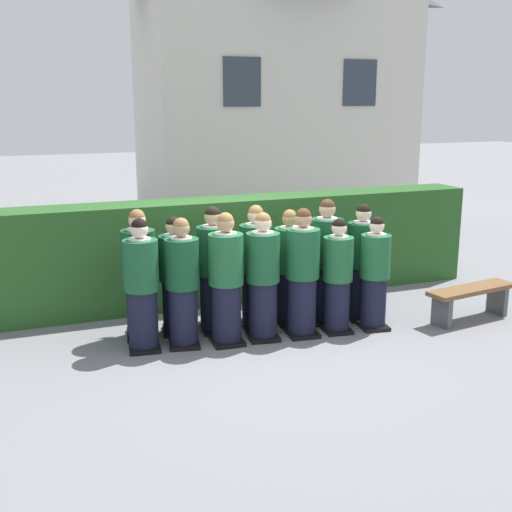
% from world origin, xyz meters
% --- Properties ---
extents(ground_plane, '(60.00, 60.00, 0.00)m').
position_xyz_m(ground_plane, '(0.00, 0.00, 0.00)').
color(ground_plane, slate).
extents(student_front_row_0, '(0.44, 0.52, 1.65)m').
position_xyz_m(student_front_row_0, '(-1.51, 0.20, 0.79)').
color(student_front_row_0, black).
rests_on(student_front_row_0, ground).
extents(student_front_row_1, '(0.46, 0.53, 1.64)m').
position_xyz_m(student_front_row_1, '(-1.01, 0.15, 0.78)').
color(student_front_row_1, black).
rests_on(student_front_row_1, ground).
extents(student_front_row_2, '(0.44, 0.51, 1.69)m').
position_xyz_m(student_front_row_2, '(-0.48, 0.03, 0.81)').
color(student_front_row_2, black).
rests_on(student_front_row_2, ground).
extents(student_front_row_3, '(0.45, 0.53, 1.66)m').
position_xyz_m(student_front_row_3, '(0.01, 0.02, 0.79)').
color(student_front_row_3, black).
rests_on(student_front_row_3, ground).
extents(student_front_row_4, '(0.44, 0.55, 1.69)m').
position_xyz_m(student_front_row_4, '(0.54, -0.04, 0.81)').
color(student_front_row_4, black).
rests_on(student_front_row_4, ground).
extents(student_front_row_5, '(0.41, 0.48, 1.53)m').
position_xyz_m(student_front_row_5, '(1.03, -0.09, 0.73)').
color(student_front_row_5, black).
rests_on(student_front_row_5, ground).
extents(student_front_row_6, '(0.41, 0.51, 1.54)m').
position_xyz_m(student_front_row_6, '(1.55, -0.16, 0.73)').
color(student_front_row_6, black).
rests_on(student_front_row_6, ground).
extents(student_rear_row_0, '(0.46, 0.56, 1.69)m').
position_xyz_m(student_rear_row_0, '(-1.45, 0.65, 0.81)').
color(student_rear_row_0, black).
rests_on(student_rear_row_0, ground).
extents(student_rear_row_1, '(0.44, 0.53, 1.57)m').
position_xyz_m(student_rear_row_1, '(-0.99, 0.63, 0.75)').
color(student_rear_row_1, black).
rests_on(student_rear_row_1, ground).
extents(student_rear_row_2, '(0.44, 0.50, 1.69)m').
position_xyz_m(student_rear_row_2, '(-0.49, 0.54, 0.80)').
color(student_rear_row_2, black).
rests_on(student_rear_row_2, ground).
extents(student_rear_row_3, '(0.44, 0.55, 1.68)m').
position_xyz_m(student_rear_row_3, '(0.08, 0.46, 0.80)').
color(student_rear_row_3, black).
rests_on(student_rear_row_3, ground).
extents(student_rear_row_4, '(0.41, 0.49, 1.60)m').
position_xyz_m(student_rear_row_4, '(0.57, 0.44, 0.76)').
color(student_rear_row_4, black).
rests_on(student_rear_row_4, ground).
extents(student_rear_row_5, '(0.47, 0.55, 1.73)m').
position_xyz_m(student_rear_row_5, '(1.07, 0.33, 0.82)').
color(student_rear_row_5, black).
rests_on(student_rear_row_5, ground).
extents(student_rear_row_6, '(0.45, 0.55, 1.64)m').
position_xyz_m(student_rear_row_6, '(1.60, 0.27, 0.78)').
color(student_rear_row_6, black).
rests_on(student_rear_row_6, ground).
extents(hedge, '(8.40, 0.70, 1.57)m').
position_xyz_m(hedge, '(0.00, 1.80, 0.79)').
color(hedge, '#285623').
rests_on(hedge, ground).
extents(school_building_main, '(7.20, 3.49, 7.51)m').
position_xyz_m(school_building_main, '(3.80, 8.64, 3.85)').
color(school_building_main, beige).
rests_on(school_building_main, ground).
extents(wooden_bench, '(1.44, 0.57, 0.48)m').
position_xyz_m(wooden_bench, '(2.99, -0.39, 0.35)').
color(wooden_bench, brown).
rests_on(wooden_bench, ground).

